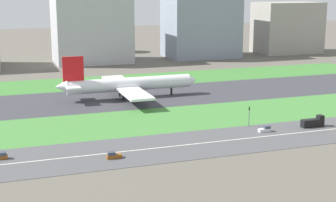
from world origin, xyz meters
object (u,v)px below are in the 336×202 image
office_tower (201,24)px  car_3 (1,156)px  traffic_light (249,115)px  cargo_warehouse (287,28)px  car_1 (113,156)px  airliner (126,84)px  fuel_tank_west (84,44)px  truck_0 (313,122)px  fuel_tank_centre (116,41)px  car_2 (265,129)px  hangar_building (92,28)px

office_tower → car_3: bearing=-127.3°
traffic_light → cargo_warehouse: 213.61m
car_3 → car_1: size_ratio=1.00×
car_1 → cargo_warehouse: bearing=-132.6°
airliner → fuel_tank_west: 159.25m
car_3 → fuel_tank_west: fuel_tank_west is taller
car_1 → truck_0: bearing=-172.4°
fuel_tank_centre → office_tower: bearing=-41.8°
car_2 → hangar_building: 184.93m
airliner → traffic_light: airliner is taller
car_2 → car_1: (-55.87, -10.00, 0.00)m
fuel_tank_west → truck_0: bearing=-79.5°
fuel_tank_centre → car_2: bearing=-90.3°
fuel_tank_west → fuel_tank_centre: (24.01, 0.00, 1.16)m
car_1 → fuel_tank_centre: (57.20, 237.00, 7.02)m
truck_0 → traffic_light: size_ratio=1.17×
office_tower → truck_0: bearing=-100.1°
truck_0 → car_3: size_ratio=1.91×
car_1 → fuel_tank_west: size_ratio=0.25×
car_3 → fuel_tank_centre: fuel_tank_centre is taller
airliner → car_1: airliner is taller
car_2 → fuel_tank_centre: size_ratio=0.24×
fuel_tank_centre → traffic_light: bearing=-90.9°
car_2 → cargo_warehouse: 219.25m
office_tower → fuel_tank_west: office_tower is taller
office_tower → hangar_building: bearing=180.0°
truck_0 → airliner: bearing=126.8°
car_2 → traffic_light: 8.93m
fuel_tank_centre → truck_0: bearing=-85.5°
airliner → car_2: size_ratio=14.77×
cargo_warehouse → fuel_tank_west: size_ratio=2.62×
truck_0 → traffic_light: traffic_light is taller
car_1 → office_tower: bearing=-119.2°
truck_0 → fuel_tank_west: (-41.97, 227.00, 5.11)m
car_3 → car_1: 32.75m
traffic_light → hangar_building: bearing=97.5°
office_tower → car_2: bearing=-105.8°
truck_0 → cargo_warehouse: bearing=60.8°
traffic_light → office_tower: 183.08m
traffic_light → cargo_warehouse: cargo_warehouse is taller
car_2 → cargo_warehouse: size_ratio=0.10×
car_2 → office_tower: office_tower is taller
traffic_light → fuel_tank_west: size_ratio=0.41×
airliner → car_3: airliner is taller
car_1 → hangar_building: bearing=-99.1°
office_tower → airliner: bearing=-126.1°
hangar_building → fuel_tank_west: (2.29, 45.00, -15.37)m
truck_0 → fuel_tank_centre: size_ratio=0.47×
fuel_tank_centre → car_3: bearing=-111.3°
office_tower → fuel_tank_west: bearing=148.8°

